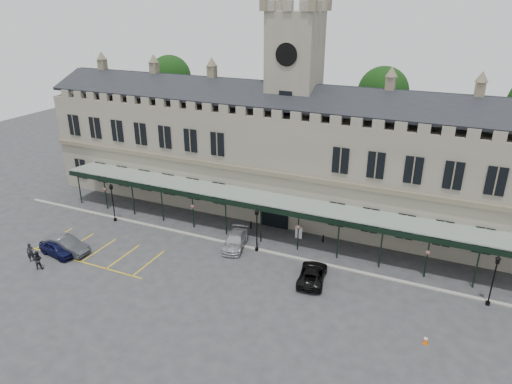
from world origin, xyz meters
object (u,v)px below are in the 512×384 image
at_px(car_left_a, 58,248).
at_px(traffic_cone, 426,340).
at_px(sign_board, 299,233).
at_px(car_van, 312,274).
at_px(clock_tower, 294,99).
at_px(lamp_post_left, 113,199).
at_px(station_building, 291,158).
at_px(person_b, 37,260).
at_px(person_a, 31,252).
at_px(lamp_post_right, 494,276).
at_px(car_taxi, 235,241).
at_px(lamp_post_mid, 257,226).
at_px(car_left_b, 66,245).

bearing_deg(car_left_a, traffic_cone, -78.31).
xyz_separation_m(traffic_cone, car_left_a, (-33.90, -1.41, 0.41)).
height_order(sign_board, car_van, car_van).
relative_size(clock_tower, car_van, 5.14).
bearing_deg(clock_tower, lamp_post_left, -146.93).
distance_m(clock_tower, traffic_cone, 27.74).
bearing_deg(station_building, traffic_cone, -46.40).
xyz_separation_m(sign_board, person_b, (-19.99, -15.40, 0.29)).
distance_m(car_van, person_a, 26.51).
bearing_deg(clock_tower, person_b, -127.28).
distance_m(station_building, lamp_post_right, 24.08).
bearing_deg(car_taxi, lamp_post_left, 168.35).
bearing_deg(lamp_post_right, lamp_post_mid, 179.05).
bearing_deg(person_b, clock_tower, -157.81).
height_order(lamp_post_left, car_left_a, lamp_post_left).
distance_m(lamp_post_mid, traffic_cone, 18.23).
height_order(clock_tower, car_left_a, clock_tower).
height_order(clock_tower, car_taxi, clock_tower).
bearing_deg(car_left_b, lamp_post_mid, -62.92).
bearing_deg(traffic_cone, station_building, 133.60).
bearing_deg(sign_board, car_left_a, -145.35).
bearing_deg(car_taxi, car_left_a, -163.16).
xyz_separation_m(clock_tower, lamp_post_right, (21.14, -10.98, -10.37)).
height_order(car_van, person_a, person_a).
bearing_deg(traffic_cone, clock_tower, 133.46).
relative_size(lamp_post_left, car_left_a, 1.07).
bearing_deg(lamp_post_left, person_b, -88.59).
bearing_deg(person_a, car_left_a, 9.63).
distance_m(lamp_post_right, traffic_cone, 8.42).
bearing_deg(lamp_post_right, car_left_a, -167.72).
xyz_separation_m(lamp_post_right, car_left_b, (-37.76, -7.57, -1.93)).
relative_size(traffic_cone, person_a, 0.34).
xyz_separation_m(lamp_post_mid, traffic_cone, (16.56, -7.23, -2.44)).
bearing_deg(car_left_b, clock_tower, -39.74).
relative_size(lamp_post_left, car_van, 0.94).
relative_size(station_building, lamp_post_right, 13.00).
distance_m(lamp_post_right, person_b, 39.41).
xyz_separation_m(lamp_post_right, traffic_cone, (-4.21, -6.88, -2.42)).
bearing_deg(lamp_post_left, sign_board, 12.60).
height_order(car_left_b, car_taxi, car_left_b).
relative_size(sign_board, car_van, 0.27).
xyz_separation_m(traffic_cone, car_taxi, (-18.84, 7.06, 0.38)).
bearing_deg(lamp_post_right, station_building, 152.73).
distance_m(lamp_post_mid, lamp_post_right, 20.77).
bearing_deg(person_b, car_taxi, -173.60).
height_order(lamp_post_right, person_a, lamp_post_right).
distance_m(traffic_cone, car_taxi, 20.13).
relative_size(station_building, car_left_b, 12.28).
bearing_deg(car_van, lamp_post_right, -178.63).
bearing_deg(lamp_post_right, car_taxi, 179.56).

